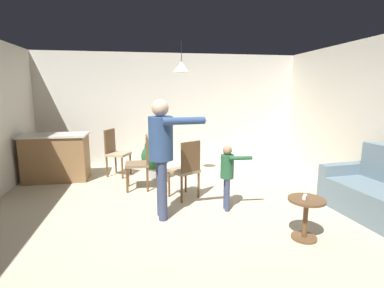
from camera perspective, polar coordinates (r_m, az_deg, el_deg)
The scene contains 12 objects.
ground at distance 4.45m, azimuth -0.00°, elevation -13.45°, with size 7.68×7.68×0.00m, color beige.
wall_back at distance 7.26m, azimuth -4.17°, elevation 6.81°, with size 6.40×0.10×2.70m, color silver.
kitchen_counter at distance 6.49m, azimuth -25.17°, elevation -2.37°, with size 1.26×0.66×0.95m.
side_table_by_couch at distance 3.88m, azimuth 21.49°, elevation -12.66°, with size 0.44×0.44×0.52m.
person_adult at distance 4.03m, azimuth -5.93°, elevation -0.40°, with size 0.85×0.49×1.69m.
person_child at distance 4.40m, azimuth 7.06°, elevation -5.19°, with size 0.53×0.31×1.00m.
dining_chair_by_counter at distance 5.40m, azimuth -10.02°, elevation -3.20°, with size 0.42×0.42×1.00m.
dining_chair_near_wall at distance 4.84m, azimuth -1.12°, elevation -4.63°, with size 0.57×0.57×1.00m.
dining_chair_centre_back at distance 6.40m, azimuth -14.92°, elevation -1.27°, with size 0.56×0.56×1.00m.
potted_plant_corner at distance 6.03m, azimuth -7.25°, elevation -2.27°, with size 0.58×0.58×0.88m.
spare_remote_on_table at distance 3.81m, azimuth 21.33°, elevation -9.68°, with size 0.04×0.13×0.04m, color white.
ceiling_light_pendant at distance 5.60m, azimuth -2.10°, elevation 14.99°, with size 0.32×0.32×0.55m.
Camera 1 is at (-0.67, -4.02, 1.80)m, focal length 27.06 mm.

